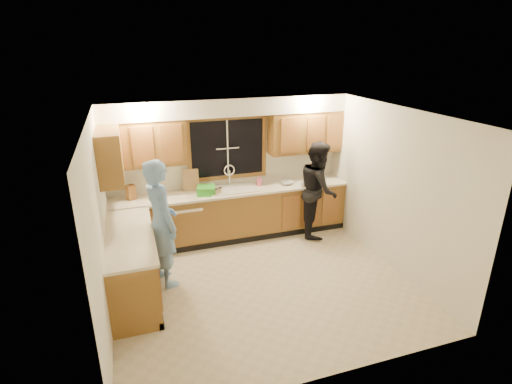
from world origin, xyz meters
TOP-DOWN VIEW (x-y plane):
  - floor at (0.00, 0.00)m, footprint 4.20×4.20m
  - ceiling at (0.00, 0.00)m, footprint 4.20×4.20m
  - wall_back at (0.00, 1.90)m, footprint 4.20×0.00m
  - wall_left at (-2.10, 0.00)m, footprint 0.00×3.80m
  - wall_right at (2.10, 0.00)m, footprint 0.00×3.80m
  - base_cabinets_back at (0.00, 1.60)m, footprint 4.20×0.60m
  - base_cabinets_left at (-1.80, 0.35)m, footprint 0.60×1.90m
  - countertop_back at (0.00, 1.58)m, footprint 4.20×0.63m
  - countertop_left at (-1.79, 0.35)m, footprint 0.63×1.90m
  - upper_cabinets_left at (-1.43, 1.73)m, footprint 1.35×0.33m
  - upper_cabinets_right at (1.43, 1.73)m, footprint 1.35×0.33m
  - upper_cabinets_return at (-1.94, 1.12)m, footprint 0.33×0.90m
  - soffit at (0.00, 1.72)m, footprint 4.20×0.35m
  - window_frame at (0.00, 1.89)m, footprint 1.44×0.03m
  - sink at (0.00, 1.60)m, footprint 0.86×0.52m
  - dishwasher at (-0.85, 1.59)m, footprint 0.60×0.56m
  - stove at (-1.80, -0.22)m, footprint 0.58×0.75m
  - man at (-1.34, 0.51)m, footprint 0.63×0.79m
  - woman at (1.51, 1.28)m, footprint 0.93×1.03m
  - knife_block at (-1.71, 1.68)m, footprint 0.17×0.16m
  - cutting_board at (-0.69, 1.82)m, footprint 0.28×0.11m
  - dish_crate at (-0.48, 1.52)m, footprint 0.36×0.34m
  - soap_bottle at (0.52, 1.67)m, footprint 0.11×0.11m
  - bowl at (1.02, 1.56)m, footprint 0.27×0.27m
  - can_left at (-0.26, 1.43)m, footprint 0.07×0.07m
  - can_right at (-0.34, 1.37)m, footprint 0.09×0.09m

SIDE VIEW (x-z plane):
  - floor at x=0.00m, z-range 0.00..0.00m
  - dishwasher at x=-0.85m, z-range 0.00..0.82m
  - base_cabinets_back at x=0.00m, z-range 0.00..0.88m
  - base_cabinets_left at x=-1.80m, z-range 0.00..0.88m
  - stove at x=-1.80m, z-range 0.00..0.90m
  - sink at x=0.00m, z-range 0.58..1.15m
  - woman at x=1.51m, z-range 0.00..1.74m
  - countertop_back at x=0.00m, z-range 0.88..0.92m
  - countertop_left at x=-1.79m, z-range 0.88..0.92m
  - man at x=-1.34m, z-range 0.00..1.89m
  - bowl at x=1.02m, z-range 0.92..0.98m
  - can_left at x=-0.26m, z-range 0.92..1.04m
  - can_right at x=-0.34m, z-range 0.92..1.05m
  - dish_crate at x=-0.48m, z-range 0.92..1.06m
  - soap_bottle at x=0.52m, z-range 0.92..1.11m
  - knife_block at x=-1.71m, z-range 0.92..1.16m
  - cutting_board at x=-0.69m, z-range 0.92..1.29m
  - wall_back at x=0.00m, z-range -0.85..3.35m
  - wall_left at x=-2.10m, z-range -0.65..3.15m
  - wall_right at x=2.10m, z-range -0.65..3.15m
  - window_frame at x=0.00m, z-range 1.03..2.17m
  - upper_cabinets_left at x=-1.43m, z-range 1.45..2.20m
  - upper_cabinets_right at x=1.43m, z-range 1.45..2.20m
  - upper_cabinets_return at x=-1.94m, z-range 1.45..2.20m
  - soffit at x=0.00m, z-range 2.20..2.50m
  - ceiling at x=0.00m, z-range 2.50..2.50m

